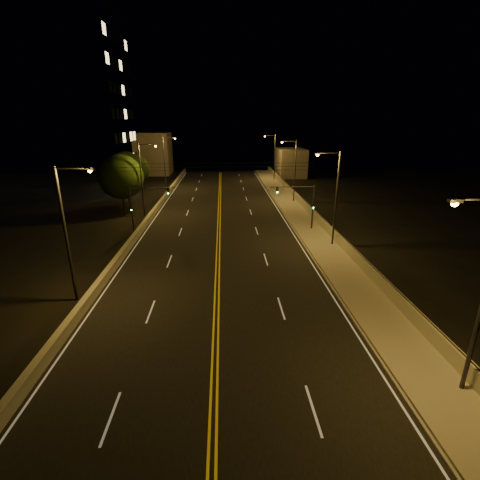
{
  "coord_description": "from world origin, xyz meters",
  "views": [
    {
      "loc": [
        0.59,
        -10.65,
        12.35
      ],
      "look_at": [
        2.0,
        18.0,
        2.5
      ],
      "focal_mm": 26.0,
      "sensor_mm": 36.0,
      "label": 1
    }
  ],
  "objects_px": {
    "streetlight_5": "(143,175)",
    "tree_2": "(137,170)",
    "streetlight_1": "(334,194)",
    "streetlight_3": "(274,155)",
    "streetlight_2": "(293,168)",
    "building_tower": "(50,102)",
    "streetlight_4": "(69,227)",
    "traffic_signal_left": "(141,204)",
    "streetlight_6": "(166,160)",
    "traffic_signal_right": "(304,202)",
    "tree_0": "(121,177)",
    "tree_1": "(126,171)"
  },
  "relations": [
    {
      "from": "tree_2",
      "to": "tree_1",
      "type": "bearing_deg",
      "value": -86.22
    },
    {
      "from": "streetlight_4",
      "to": "tree_0",
      "type": "distance_m",
      "value": 25.27
    },
    {
      "from": "traffic_signal_right",
      "to": "streetlight_3",
      "type": "bearing_deg",
      "value": 87.51
    },
    {
      "from": "streetlight_5",
      "to": "tree_0",
      "type": "bearing_deg",
      "value": 155.9
    },
    {
      "from": "streetlight_6",
      "to": "streetlight_2",
      "type": "bearing_deg",
      "value": -29.85
    },
    {
      "from": "streetlight_3",
      "to": "streetlight_5",
      "type": "height_order",
      "value": "same"
    },
    {
      "from": "tree_2",
      "to": "streetlight_2",
      "type": "bearing_deg",
      "value": -21.27
    },
    {
      "from": "streetlight_4",
      "to": "traffic_signal_right",
      "type": "height_order",
      "value": "streetlight_4"
    },
    {
      "from": "streetlight_1",
      "to": "traffic_signal_right",
      "type": "height_order",
      "value": "streetlight_1"
    },
    {
      "from": "streetlight_3",
      "to": "streetlight_6",
      "type": "height_order",
      "value": "same"
    },
    {
      "from": "traffic_signal_right",
      "to": "streetlight_4",
      "type": "bearing_deg",
      "value": -141.5
    },
    {
      "from": "streetlight_4",
      "to": "tree_2",
      "type": "bearing_deg",
      "value": 96.98
    },
    {
      "from": "streetlight_4",
      "to": "streetlight_6",
      "type": "height_order",
      "value": "same"
    },
    {
      "from": "tree_1",
      "to": "streetlight_1",
      "type": "bearing_deg",
      "value": -40.07
    },
    {
      "from": "streetlight_3",
      "to": "tree_1",
      "type": "xyz_separation_m",
      "value": [
        -25.9,
        -20.63,
        -0.51
      ]
    },
    {
      "from": "streetlight_2",
      "to": "streetlight_4",
      "type": "xyz_separation_m",
      "value": [
        -21.47,
        -30.77,
        0.0
      ]
    },
    {
      "from": "streetlight_5",
      "to": "tree_2",
      "type": "relative_size",
      "value": 1.51
    },
    {
      "from": "traffic_signal_left",
      "to": "streetlight_3",
      "type": "bearing_deg",
      "value": 61.21
    },
    {
      "from": "streetlight_4",
      "to": "building_tower",
      "type": "distance_m",
      "value": 46.02
    },
    {
      "from": "building_tower",
      "to": "tree_1",
      "type": "xyz_separation_m",
      "value": [
        13.87,
        -9.01,
        -10.41
      ]
    },
    {
      "from": "streetlight_4",
      "to": "building_tower",
      "type": "height_order",
      "value": "building_tower"
    },
    {
      "from": "streetlight_6",
      "to": "building_tower",
      "type": "bearing_deg",
      "value": -173.6
    },
    {
      "from": "streetlight_2",
      "to": "traffic_signal_right",
      "type": "height_order",
      "value": "streetlight_2"
    },
    {
      "from": "streetlight_1",
      "to": "streetlight_6",
      "type": "relative_size",
      "value": 1.0
    },
    {
      "from": "streetlight_2",
      "to": "streetlight_3",
      "type": "distance_m",
      "value": 21.89
    },
    {
      "from": "streetlight_1",
      "to": "streetlight_3",
      "type": "height_order",
      "value": "same"
    },
    {
      "from": "streetlight_2",
      "to": "building_tower",
      "type": "height_order",
      "value": "building_tower"
    },
    {
      "from": "streetlight_4",
      "to": "tree_0",
      "type": "height_order",
      "value": "streetlight_4"
    },
    {
      "from": "building_tower",
      "to": "tree_0",
      "type": "bearing_deg",
      "value": -46.87
    },
    {
      "from": "streetlight_5",
      "to": "traffic_signal_left",
      "type": "relative_size",
      "value": 1.76
    },
    {
      "from": "streetlight_2",
      "to": "building_tower",
      "type": "xyz_separation_m",
      "value": [
        -39.76,
        10.27,
        9.9
      ]
    },
    {
      "from": "streetlight_1",
      "to": "traffic_signal_right",
      "type": "relative_size",
      "value": 1.76
    },
    {
      "from": "traffic_signal_right",
      "to": "tree_0",
      "type": "distance_m",
      "value": 25.0
    },
    {
      "from": "traffic_signal_left",
      "to": "tree_1",
      "type": "distance_m",
      "value": 17.25
    },
    {
      "from": "streetlight_1",
      "to": "building_tower",
      "type": "relative_size",
      "value": 0.3
    },
    {
      "from": "streetlight_2",
      "to": "traffic_signal_right",
      "type": "xyz_separation_m",
      "value": [
        -1.61,
        -14.97,
        -2.02
      ]
    },
    {
      "from": "streetlight_5",
      "to": "tree_0",
      "type": "relative_size",
      "value": 1.18
    },
    {
      "from": "streetlight_3",
      "to": "tree_1",
      "type": "bearing_deg",
      "value": -141.46
    },
    {
      "from": "streetlight_2",
      "to": "streetlight_6",
      "type": "relative_size",
      "value": 1.0
    },
    {
      "from": "traffic_signal_right",
      "to": "tree_0",
      "type": "relative_size",
      "value": 0.67
    },
    {
      "from": "streetlight_5",
      "to": "streetlight_6",
      "type": "height_order",
      "value": "same"
    },
    {
      "from": "streetlight_3",
      "to": "building_tower",
      "type": "relative_size",
      "value": 0.3
    },
    {
      "from": "building_tower",
      "to": "streetlight_4",
      "type": "bearing_deg",
      "value": -65.97
    },
    {
      "from": "streetlight_5",
      "to": "building_tower",
      "type": "xyz_separation_m",
      "value": [
        -18.3,
        17.48,
        9.9
      ]
    },
    {
      "from": "streetlight_1",
      "to": "streetlight_5",
      "type": "distance_m",
      "value": 25.26
    },
    {
      "from": "building_tower",
      "to": "tree_2",
      "type": "distance_m",
      "value": 17.5
    },
    {
      "from": "streetlight_6",
      "to": "traffic_signal_right",
      "type": "height_order",
      "value": "streetlight_6"
    },
    {
      "from": "streetlight_1",
      "to": "tree_2",
      "type": "relative_size",
      "value": 1.51
    },
    {
      "from": "streetlight_4",
      "to": "tree_1",
      "type": "bearing_deg",
      "value": 97.87
    },
    {
      "from": "streetlight_4",
      "to": "building_tower",
      "type": "bearing_deg",
      "value": 114.03
    }
  ]
}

